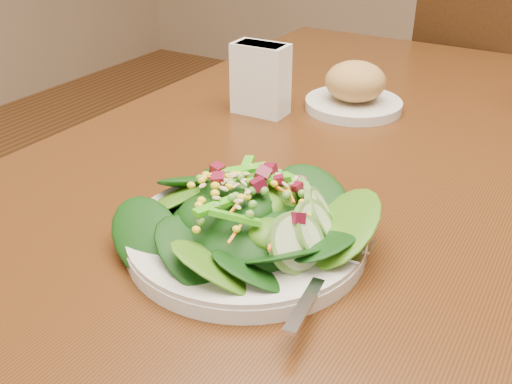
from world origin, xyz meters
The scene contains 5 objects.
dining_table centered at (0.00, 0.00, 0.65)m, with size 0.90×1.40×0.75m.
chair_far centered at (0.08, 0.86, 0.53)m, with size 0.57×0.57×1.01m.
salad_plate centered at (-0.03, -0.26, 0.78)m, with size 0.26×0.26×0.08m.
bread_plate centered at (-0.10, 0.19, 0.78)m, with size 0.17×0.17×0.08m.
napkin_holder centered at (-0.22, 0.09, 0.81)m, with size 0.09×0.05×0.12m.
Camera 1 is at (0.24, -0.70, 1.10)m, focal length 40.00 mm.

